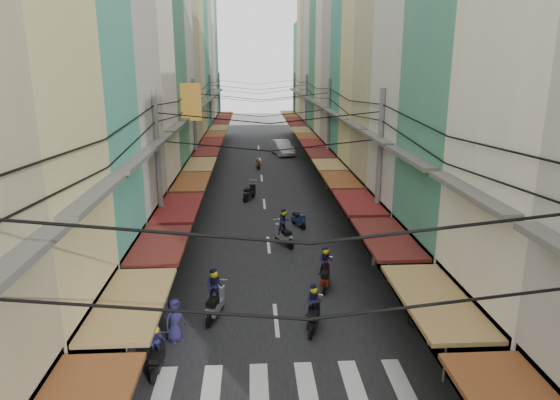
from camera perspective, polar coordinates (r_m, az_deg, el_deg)
name	(u,v)px	position (r m, az deg, el deg)	size (l,w,h in m)	color
ground	(274,296)	(20.81, -0.74, -10.93)	(160.00, 160.00, 0.00)	slate
road	(262,184)	(39.74, -2.05, 1.88)	(10.00, 80.00, 0.02)	black
sidewalk_left	(180,185)	(40.13, -11.37, 1.75)	(3.00, 80.00, 0.06)	slate
sidewalk_right	(343,182)	(40.40, 7.22, 2.02)	(3.00, 80.00, 0.06)	slate
crosswalk	(283,387)	(15.64, 0.33, -20.56)	(7.55, 2.40, 0.01)	silver
building_row_left	(144,55)	(35.94, -15.29, 15.67)	(7.80, 67.67, 23.70)	beige
building_row_right	(377,61)	(36.18, 11.06, 15.33)	(7.80, 68.98, 22.59)	teal
utility_poles	(263,105)	(33.78, -1.95, 10.83)	(10.20, 66.13, 8.20)	gray
white_car	(282,155)	(52.74, 0.25, 5.20)	(5.38, 2.11, 1.90)	silver
bicycle	(434,330)	(19.25, 17.15, -13.96)	(0.66, 1.75, 1.20)	black
moving_scooters	(267,252)	(23.83, -1.53, -6.00)	(6.53, 32.72, 1.96)	black
parked_scooters	(392,318)	(18.63, 12.72, -13.02)	(13.24, 13.42, 1.01)	black
pedestrians	(162,253)	(23.05, -13.31, -5.91)	(12.61, 22.18, 2.20)	#2A202B
market_umbrella	(434,256)	(20.22, 17.22, -6.09)	(2.22, 2.22, 2.34)	#B2B2B7
traffic_sign	(448,320)	(15.55, 18.69, -12.85)	(0.10, 0.62, 2.84)	gray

